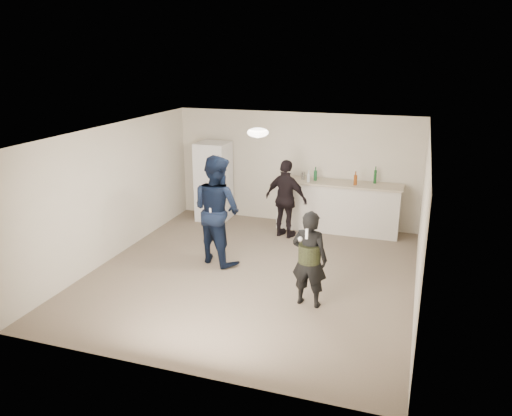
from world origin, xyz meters
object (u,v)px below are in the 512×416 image
(counter, at_px, (338,208))
(spectator, at_px, (286,199))
(woman, at_px, (309,259))
(shaker, at_px, (303,176))
(man, at_px, (217,210))
(fridge, at_px, (214,181))

(counter, relative_size, spectator, 1.58)
(woman, bearing_deg, shaker, -69.00)
(shaker, bearing_deg, spectator, -105.29)
(counter, distance_m, spectator, 1.23)
(shaker, relative_size, spectator, 0.10)
(counter, bearing_deg, woman, -87.71)
(woman, relative_size, spectator, 0.92)
(spectator, bearing_deg, man, 78.42)
(shaker, distance_m, woman, 3.61)
(counter, xyz_separation_m, fridge, (-2.86, -0.07, 0.38))
(fridge, xyz_separation_m, shaker, (2.08, 0.06, 0.28))
(man, xyz_separation_m, woman, (1.97, -1.12, -0.25))
(man, height_order, woman, man)
(shaker, distance_m, man, 2.57)
(man, distance_m, woman, 2.28)
(man, bearing_deg, spectator, -93.77)
(counter, xyz_separation_m, man, (-1.83, -2.36, 0.48))
(shaker, height_order, woman, woman)
(counter, distance_m, woman, 3.48)
(counter, relative_size, shaker, 15.29)
(counter, height_order, woman, woman)
(woman, bearing_deg, spectator, -62.16)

